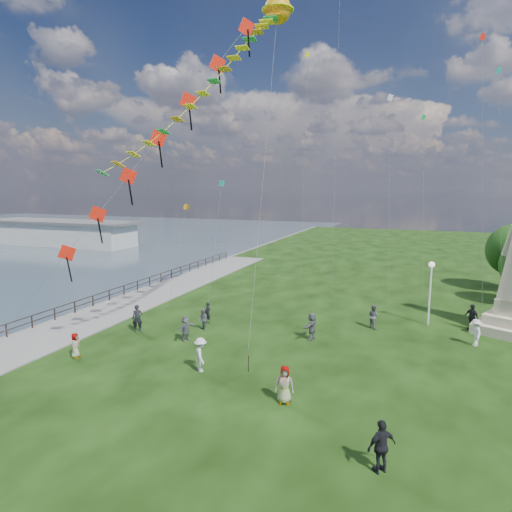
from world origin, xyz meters
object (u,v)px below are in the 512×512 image
at_px(person_3, 382,446).
at_px(person_7, 374,316).
at_px(serpent_kite, 276,12).
at_px(pier_pavilion, 61,232).
at_px(lamppost, 431,279).
at_px(person_4, 284,385).
at_px(person_1, 203,320).
at_px(person_10, 75,345).
at_px(person_0, 137,318).
at_px(person_11, 312,326).
at_px(person_8, 476,333).
at_px(person_5, 186,328).
at_px(person_9, 472,317).
at_px(person_2, 201,355).
at_px(person_6, 208,313).

distance_m(person_3, person_7, 16.04).
bearing_deg(serpent_kite, pier_pavilion, 149.37).
distance_m(lamppost, person_4, 16.13).
height_order(lamppost, person_1, lamppost).
bearing_deg(person_10, person_0, -23.78).
relative_size(lamppost, person_11, 2.58).
distance_m(person_4, person_8, 14.40).
distance_m(person_5, serpent_kite, 21.77).
relative_size(person_0, person_4, 1.07).
distance_m(person_0, person_9, 23.18).
height_order(person_0, person_5, person_0).
height_order(person_2, serpent_kite, serpent_kite).
relative_size(lamppost, person_3, 2.41).
bearing_deg(person_5, person_7, -46.00).
height_order(person_1, person_5, person_5).
bearing_deg(person_11, person_9, 130.47).
relative_size(person_5, person_7, 0.98).
bearing_deg(person_0, person_9, -12.13).
distance_m(person_9, person_10, 26.03).
bearing_deg(person_7, serpent_kite, 55.21).
bearing_deg(person_5, pier_pavilion, 64.04).
height_order(person_0, serpent_kite, serpent_kite).
bearing_deg(person_1, person_6, 143.74).
relative_size(person_2, person_9, 1.00).
distance_m(person_5, person_11, 8.19).
bearing_deg(person_3, serpent_kite, -101.61).
distance_m(person_2, person_9, 19.24).
bearing_deg(person_10, person_5, -61.08).
height_order(person_6, person_9, person_9).
relative_size(pier_pavilion, lamppost, 6.44).
height_order(person_0, person_2, person_0).
xyz_separation_m(person_2, person_10, (-7.73, -0.98, -0.19)).
height_order(person_0, person_3, person_3).
distance_m(person_4, person_11, 8.64).
relative_size(person_1, person_7, 0.89).
bearing_deg(lamppost, pier_pavilion, 156.40).
height_order(person_11, serpent_kite, serpent_kite).
height_order(person_3, person_6, person_3).
relative_size(person_6, serpent_kite, 0.07).
distance_m(person_0, person_8, 22.08).
bearing_deg(person_3, lamppost, -138.29).
distance_m(person_5, person_7, 13.12).
relative_size(person_3, person_10, 1.31).
bearing_deg(person_4, person_10, 163.30).
bearing_deg(person_3, person_1, -83.61).
xyz_separation_m(person_7, person_11, (-3.52, -3.89, 0.06)).
height_order(person_5, person_11, person_11).
distance_m(person_0, person_5, 4.01).
bearing_deg(person_9, pier_pavilion, -155.72).
distance_m(person_7, person_11, 5.24).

